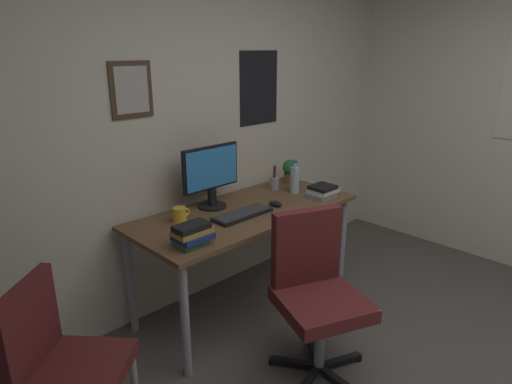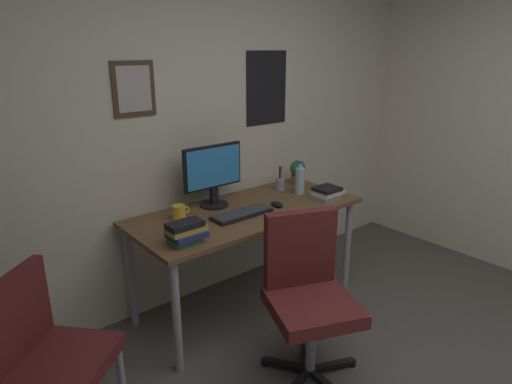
# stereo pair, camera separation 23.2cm
# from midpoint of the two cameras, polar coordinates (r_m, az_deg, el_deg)

# --- Properties ---
(wall_back) EXTENTS (4.40, 0.10, 2.60)m
(wall_back) POSITION_cam_midpoint_polar(r_m,az_deg,el_deg) (3.24, -9.37, 8.62)
(wall_back) COLOR beige
(wall_back) RESTS_ON ground_plane
(desk) EXTENTS (1.62, 0.72, 0.76)m
(desk) POSITION_cam_midpoint_polar(r_m,az_deg,el_deg) (3.10, -3.45, -3.66)
(desk) COLOR brown
(desk) RESTS_ON ground_plane
(office_chair) EXTENTS (0.60, 0.61, 0.95)m
(office_chair) POSITION_cam_midpoint_polar(r_m,az_deg,el_deg) (2.58, 5.07, -12.06)
(office_chair) COLOR #591E1E
(office_chair) RESTS_ON ground_plane
(side_chair) EXTENTS (0.59, 0.59, 0.88)m
(side_chair) POSITION_cam_midpoint_polar(r_m,az_deg,el_deg) (2.32, -26.57, -18.84)
(side_chair) COLOR #591E1E
(side_chair) RESTS_ON ground_plane
(monitor) EXTENTS (0.46, 0.20, 0.43)m
(monitor) POSITION_cam_midpoint_polar(r_m,az_deg,el_deg) (3.07, -7.96, 2.27)
(monitor) COLOR black
(monitor) RESTS_ON desk
(keyboard) EXTENTS (0.43, 0.15, 0.03)m
(keyboard) POSITION_cam_midpoint_polar(r_m,az_deg,el_deg) (2.94, -3.99, -2.92)
(keyboard) COLOR black
(keyboard) RESTS_ON desk
(computer_mouse) EXTENTS (0.06, 0.11, 0.04)m
(computer_mouse) POSITION_cam_midpoint_polar(r_m,az_deg,el_deg) (3.12, 0.40, -1.53)
(computer_mouse) COLOR black
(computer_mouse) RESTS_ON desk
(water_bottle) EXTENTS (0.07, 0.07, 0.25)m
(water_bottle) POSITION_cam_midpoint_polar(r_m,az_deg,el_deg) (3.39, 3.08, 1.63)
(water_bottle) COLOR silver
(water_bottle) RESTS_ON desk
(coffee_mug_near) EXTENTS (0.13, 0.09, 0.10)m
(coffee_mug_near) POSITION_cam_midpoint_polar(r_m,az_deg,el_deg) (2.90, -12.05, -2.89)
(coffee_mug_near) COLOR yellow
(coffee_mug_near) RESTS_ON desk
(potted_plant) EXTENTS (0.13, 0.13, 0.19)m
(potted_plant) POSITION_cam_midpoint_polar(r_m,az_deg,el_deg) (3.64, 2.62, 2.77)
(potted_plant) COLOR brown
(potted_plant) RESTS_ON desk
(pen_cup) EXTENTS (0.07, 0.07, 0.20)m
(pen_cup) POSITION_cam_midpoint_polar(r_m,az_deg,el_deg) (3.48, 0.50, 1.18)
(pen_cup) COLOR #9EA0A5
(pen_cup) RESTS_ON desk
(book_stack_left) EXTENTS (0.22, 0.16, 0.13)m
(book_stack_left) POSITION_cam_midpoint_polar(r_m,az_deg,el_deg) (2.54, -10.83, -5.43)
(book_stack_left) COLOR #33723F
(book_stack_left) RESTS_ON desk
(book_stack_right) EXTENTS (0.22, 0.17, 0.09)m
(book_stack_right) POSITION_cam_midpoint_polar(r_m,az_deg,el_deg) (3.33, 6.59, 0.09)
(book_stack_right) COLOR gray
(book_stack_right) RESTS_ON desk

